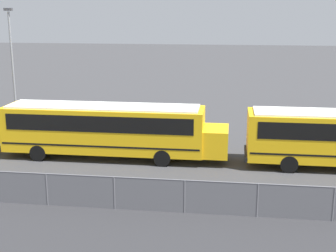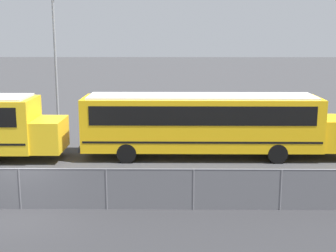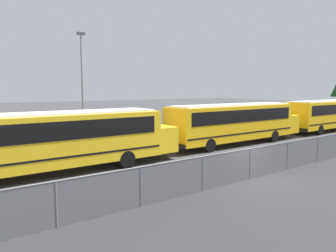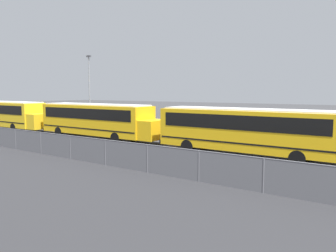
{
  "view_description": "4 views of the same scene",
  "coord_description": "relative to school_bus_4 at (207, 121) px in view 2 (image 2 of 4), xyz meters",
  "views": [
    {
      "loc": [
        13.87,
        -18.32,
        8.38
      ],
      "look_at": [
        10.53,
        6.64,
        2.12
      ],
      "focal_mm": 50.0,
      "sensor_mm": 36.0,
      "label": 1
    },
    {
      "loc": [
        5.34,
        -15.49,
        6.13
      ],
      "look_at": [
        5.12,
        5.95,
        1.79
      ],
      "focal_mm": 50.0,
      "sensor_mm": 36.0,
      "label": 2
    },
    {
      "loc": [
        -12.15,
        -9.76,
        4.26
      ],
      "look_at": [
        0.41,
        6.96,
        1.88
      ],
      "focal_mm": 35.0,
      "sensor_mm": 36.0,
      "label": 3
    },
    {
      "loc": [
        28.47,
        -13.07,
        4.18
      ],
      "look_at": [
        14.44,
        7.32,
        1.57
      ],
      "focal_mm": 35.0,
      "sensor_mm": 36.0,
      "label": 4
    }
  ],
  "objects": [
    {
      "name": "school_bus_4",
      "position": [
        0.0,
        0.0,
        0.0
      ],
      "size": [
        13.01,
        2.57,
        3.1
      ],
      "color": "yellow",
      "rests_on": "ground_plane"
    },
    {
      "name": "ground_plane",
      "position": [
        -7.02,
        -7.09,
        -1.84
      ],
      "size": [
        200.0,
        200.0,
        0.0
      ],
      "primitive_type": "plane",
      "color": "#38383A"
    },
    {
      "name": "fence",
      "position": [
        -7.02,
        -7.09,
        -1.07
      ],
      "size": [
        121.31,
        0.07,
        1.49
      ],
      "color": "#9EA0A5",
      "rests_on": "ground_plane"
    },
    {
      "name": "light_pole",
      "position": [
        -9.18,
        7.46,
        2.82
      ],
      "size": [
        0.6,
        0.24,
        8.53
      ],
      "color": "gray",
      "rests_on": "ground_plane"
    }
  ]
}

